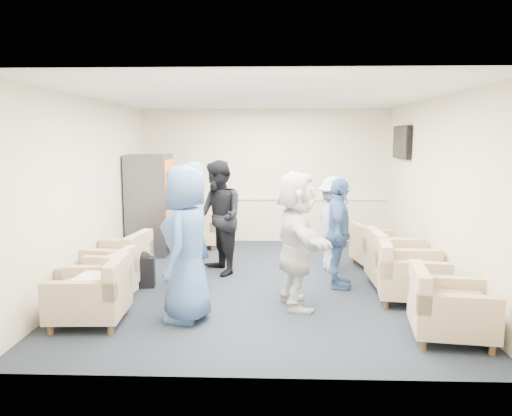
{
  "coord_description": "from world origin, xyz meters",
  "views": [
    {
      "loc": [
        0.18,
        -7.19,
        2.12
      ],
      "look_at": [
        -0.09,
        0.2,
        1.08
      ],
      "focal_mm": 35.0,
      "sensor_mm": 36.0,
      "label": 1
    }
  ],
  "objects_px": {
    "vending_machine": "(150,204)",
    "person_front_left": "(186,244)",
    "armchair_right_near": "(446,310)",
    "person_front_right": "(296,240)",
    "armchair_left_far": "(120,263)",
    "person_mid_left": "(191,228)",
    "armchair_left_mid": "(102,282)",
    "armchair_right_far": "(375,249)",
    "armchair_right_midfar": "(397,264)",
    "person_back_left": "(218,218)",
    "person_mid_right": "(338,234)",
    "armchair_corner": "(195,233)",
    "armchair_left_near": "(94,296)",
    "armchair_right_midnear": "(407,276)",
    "person_back_right": "(333,224)"
  },
  "relations": [
    {
      "from": "vending_machine",
      "to": "person_front_left",
      "type": "xyz_separation_m",
      "value": [
        1.26,
        -3.39,
        -0.0
      ]
    },
    {
      "from": "armchair_right_near",
      "to": "person_front_right",
      "type": "xyz_separation_m",
      "value": [
        -1.54,
        0.99,
        0.54
      ]
    },
    {
      "from": "armchair_left_far",
      "to": "person_mid_left",
      "type": "relative_size",
      "value": 0.51
    },
    {
      "from": "person_mid_left",
      "to": "armchair_left_mid",
      "type": "bearing_deg",
      "value": -88.21
    },
    {
      "from": "armchair_left_mid",
      "to": "person_mid_left",
      "type": "xyz_separation_m",
      "value": [
        1.06,
        0.58,
        0.6
      ]
    },
    {
      "from": "armchair_left_mid",
      "to": "person_front_right",
      "type": "xyz_separation_m",
      "value": [
        2.47,
        0.02,
        0.56
      ]
    },
    {
      "from": "armchair_right_far",
      "to": "vending_machine",
      "type": "distance_m",
      "value": 4.1
    },
    {
      "from": "armchair_right_near",
      "to": "person_front_left",
      "type": "xyz_separation_m",
      "value": [
        -2.84,
        0.49,
        0.59
      ]
    },
    {
      "from": "armchair_right_near",
      "to": "armchair_right_midfar",
      "type": "bearing_deg",
      "value": 10.29
    },
    {
      "from": "armchair_left_mid",
      "to": "armchair_right_midfar",
      "type": "distance_m",
      "value": 4.04
    },
    {
      "from": "armchair_left_far",
      "to": "person_front_right",
      "type": "xyz_separation_m",
      "value": [
        2.5,
        -0.83,
        0.54
      ]
    },
    {
      "from": "person_back_left",
      "to": "person_front_right",
      "type": "height_order",
      "value": "person_back_left"
    },
    {
      "from": "person_back_left",
      "to": "vending_machine",
      "type": "bearing_deg",
      "value": -161.45
    },
    {
      "from": "vending_machine",
      "to": "person_front_left",
      "type": "distance_m",
      "value": 3.62
    },
    {
      "from": "armchair_right_near",
      "to": "person_back_left",
      "type": "height_order",
      "value": "person_back_left"
    },
    {
      "from": "armchair_left_far",
      "to": "person_mid_right",
      "type": "bearing_deg",
      "value": 97.44
    },
    {
      "from": "person_front_right",
      "to": "person_back_left",
      "type": "bearing_deg",
      "value": 27.24
    },
    {
      "from": "armchair_corner",
      "to": "person_mid_left",
      "type": "relative_size",
      "value": 0.5
    },
    {
      "from": "armchair_corner",
      "to": "person_mid_left",
      "type": "distance_m",
      "value": 2.85
    },
    {
      "from": "person_front_right",
      "to": "person_front_left",
      "type": "bearing_deg",
      "value": 101.06
    },
    {
      "from": "armchair_left_mid",
      "to": "armchair_right_near",
      "type": "relative_size",
      "value": 0.93
    },
    {
      "from": "person_back_left",
      "to": "person_front_right",
      "type": "xyz_separation_m",
      "value": [
        1.15,
        -1.51,
        -0.03
      ]
    },
    {
      "from": "armchair_right_far",
      "to": "vending_machine",
      "type": "xyz_separation_m",
      "value": [
        -3.96,
        0.87,
        0.61
      ]
    },
    {
      "from": "armchair_left_near",
      "to": "armchair_right_midnear",
      "type": "xyz_separation_m",
      "value": [
        3.8,
        0.91,
        0.02
      ]
    },
    {
      "from": "armchair_right_near",
      "to": "person_front_left",
      "type": "bearing_deg",
      "value": 88.21
    },
    {
      "from": "armchair_left_far",
      "to": "armchair_corner",
      "type": "relative_size",
      "value": 1.02
    },
    {
      "from": "armchair_corner",
      "to": "person_back_left",
      "type": "relative_size",
      "value": 0.5
    },
    {
      "from": "armchair_left_far",
      "to": "person_front_left",
      "type": "bearing_deg",
      "value": 49.63
    },
    {
      "from": "person_front_left",
      "to": "person_back_right",
      "type": "distance_m",
      "value": 2.98
    },
    {
      "from": "armchair_left_far",
      "to": "person_back_left",
      "type": "relative_size",
      "value": 0.51
    },
    {
      "from": "person_front_left",
      "to": "person_front_right",
      "type": "height_order",
      "value": "person_front_left"
    },
    {
      "from": "armchair_right_near",
      "to": "armchair_corner",
      "type": "height_order",
      "value": "armchair_right_near"
    },
    {
      "from": "armchair_left_near",
      "to": "armchair_corner",
      "type": "height_order",
      "value": "armchair_left_near"
    },
    {
      "from": "armchair_corner",
      "to": "person_back_right",
      "type": "height_order",
      "value": "person_back_right"
    },
    {
      "from": "vending_machine",
      "to": "armchair_corner",
      "type": "bearing_deg",
      "value": 29.67
    },
    {
      "from": "armchair_right_midfar",
      "to": "person_mid_right",
      "type": "bearing_deg",
      "value": 91.23
    },
    {
      "from": "armchair_corner",
      "to": "armchair_right_far",
      "type": "bearing_deg",
      "value": 146.68
    },
    {
      "from": "armchair_right_near",
      "to": "person_front_right",
      "type": "height_order",
      "value": "person_front_right"
    },
    {
      "from": "armchair_left_near",
      "to": "person_mid_left",
      "type": "distance_m",
      "value": 1.65
    },
    {
      "from": "armchair_right_midfar",
      "to": "armchair_right_near",
      "type": "bearing_deg",
      "value": -178.29
    },
    {
      "from": "armchair_left_far",
      "to": "person_mid_left",
      "type": "distance_m",
      "value": 1.26
    },
    {
      "from": "person_back_right",
      "to": "person_front_right",
      "type": "xyz_separation_m",
      "value": [
        -0.67,
        -1.75,
        0.1
      ]
    },
    {
      "from": "armchair_right_far",
      "to": "armchair_corner",
      "type": "relative_size",
      "value": 0.97
    },
    {
      "from": "vending_machine",
      "to": "person_mid_left",
      "type": "xyz_separation_m",
      "value": [
        1.14,
        -2.33,
        -0.01
      ]
    },
    {
      "from": "armchair_right_midnear",
      "to": "person_mid_left",
      "type": "xyz_separation_m",
      "value": [
        -2.87,
        0.32,
        0.56
      ]
    },
    {
      "from": "armchair_left_far",
      "to": "armchair_right_midfar",
      "type": "relative_size",
      "value": 1.04
    },
    {
      "from": "vending_machine",
      "to": "armchair_left_mid",
      "type": "bearing_deg",
      "value": -88.36
    },
    {
      "from": "armchair_right_midnear",
      "to": "armchair_left_near",
      "type": "bearing_deg",
      "value": 111.14
    },
    {
      "from": "person_back_right",
      "to": "vending_machine",
      "type": "bearing_deg",
      "value": 58.19
    },
    {
      "from": "person_mid_right",
      "to": "person_front_left",
      "type": "bearing_deg",
      "value": 132.16
    }
  ]
}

